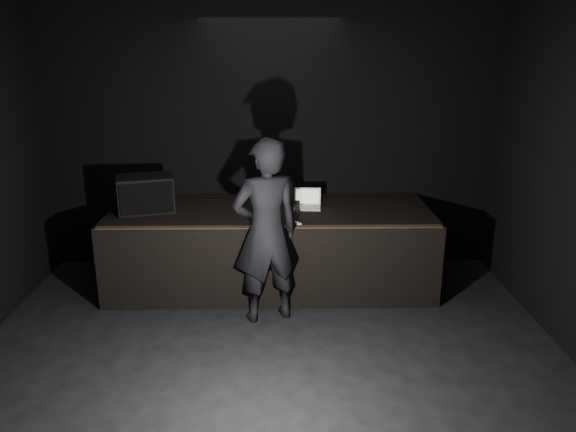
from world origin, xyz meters
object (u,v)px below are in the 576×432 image
(beer_can, at_px, (297,207))
(stage_monitor, at_px, (146,194))
(stage_riser, at_px, (271,247))
(person, at_px, (266,232))
(laptop, at_px, (307,203))

(beer_can, bearing_deg, stage_monitor, 175.74)
(stage_riser, relative_size, stage_monitor, 5.22)
(stage_monitor, relative_size, person, 0.37)
(stage_riser, xyz_separation_m, beer_can, (0.33, -0.18, 0.58))
(stage_riser, relative_size, beer_can, 24.78)
(laptop, bearing_deg, stage_monitor, -171.52)
(stage_riser, height_order, laptop, laptop)
(stage_monitor, distance_m, beer_can, 1.87)
(stage_riser, bearing_deg, beer_can, -28.91)
(person, bearing_deg, stage_riser, -110.78)
(stage_riser, distance_m, stage_monitor, 1.70)
(stage_riser, height_order, beer_can, beer_can)
(stage_monitor, relative_size, laptop, 2.17)
(stage_monitor, xyz_separation_m, laptop, (2.00, 0.14, -0.16))
(stage_riser, distance_m, beer_can, 0.69)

